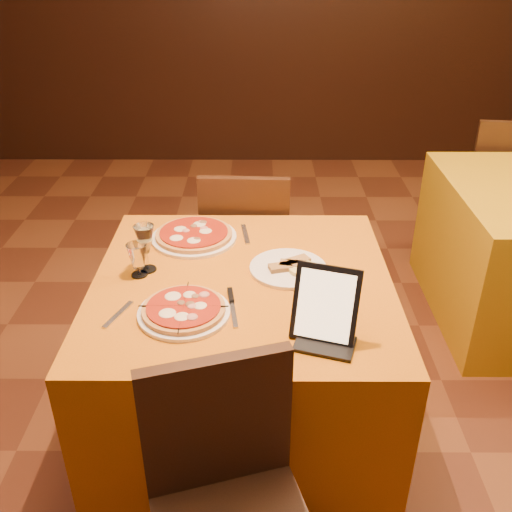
{
  "coord_description": "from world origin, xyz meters",
  "views": [
    {
      "loc": [
        -0.13,
        -1.65,
        1.86
      ],
      "look_at": [
        -0.14,
        0.12,
        0.86
      ],
      "focal_mm": 40.0,
      "sensor_mm": 36.0,
      "label": 1
    }
  ],
  "objects_px": {
    "main_table": "(244,359)",
    "water_glass": "(138,260)",
    "pizza_far": "(194,236)",
    "pizza_near": "(184,311)",
    "tablet": "(326,304)",
    "chair_side_far": "(494,183)",
    "chair_main_far": "(247,247)",
    "wine_glass": "(146,248)"
  },
  "relations": [
    {
      "from": "main_table",
      "to": "water_glass",
      "type": "relative_size",
      "value": 8.46
    },
    {
      "from": "pizza_far",
      "to": "water_glass",
      "type": "height_order",
      "value": "water_glass"
    },
    {
      "from": "pizza_near",
      "to": "tablet",
      "type": "distance_m",
      "value": 0.48
    },
    {
      "from": "main_table",
      "to": "tablet",
      "type": "xyz_separation_m",
      "value": [
        0.26,
        -0.34,
        0.49
      ]
    },
    {
      "from": "tablet",
      "to": "chair_side_far",
      "type": "bearing_deg",
      "value": 74.26
    },
    {
      "from": "chair_main_far",
      "to": "wine_glass",
      "type": "height_order",
      "value": "wine_glass"
    },
    {
      "from": "chair_main_far",
      "to": "pizza_near",
      "type": "xyz_separation_m",
      "value": [
        -0.19,
        -1.02,
        0.31
      ]
    },
    {
      "from": "chair_main_far",
      "to": "main_table",
      "type": "bearing_deg",
      "value": 92.61
    },
    {
      "from": "pizza_far",
      "to": "tablet",
      "type": "height_order",
      "value": "tablet"
    },
    {
      "from": "chair_side_far",
      "to": "water_glass",
      "type": "xyz_separation_m",
      "value": [
        -1.98,
        -1.65,
        0.36
      ]
    },
    {
      "from": "tablet",
      "to": "water_glass",
      "type": "bearing_deg",
      "value": 168.32
    },
    {
      "from": "chair_side_far",
      "to": "water_glass",
      "type": "distance_m",
      "value": 2.6
    },
    {
      "from": "tablet",
      "to": "main_table",
      "type": "bearing_deg",
      "value": 145.65
    },
    {
      "from": "main_table",
      "to": "chair_main_far",
      "type": "height_order",
      "value": "chair_main_far"
    },
    {
      "from": "pizza_far",
      "to": "wine_glass",
      "type": "height_order",
      "value": "wine_glass"
    },
    {
      "from": "pizza_far",
      "to": "chair_main_far",
      "type": "bearing_deg",
      "value": 66.23
    },
    {
      "from": "water_glass",
      "to": "pizza_far",
      "type": "bearing_deg",
      "value": 59.18
    },
    {
      "from": "water_glass",
      "to": "pizza_near",
      "type": "bearing_deg",
      "value": -52.15
    },
    {
      "from": "pizza_near",
      "to": "wine_glass",
      "type": "height_order",
      "value": "wine_glass"
    },
    {
      "from": "pizza_near",
      "to": "chair_side_far",
      "type": "bearing_deg",
      "value": 46.86
    },
    {
      "from": "chair_side_far",
      "to": "water_glass",
      "type": "height_order",
      "value": "chair_side_far"
    },
    {
      "from": "pizza_far",
      "to": "tablet",
      "type": "bearing_deg",
      "value": -54.18
    },
    {
      "from": "chair_side_far",
      "to": "pizza_near",
      "type": "xyz_separation_m",
      "value": [
        -1.78,
        -1.9,
        0.31
      ]
    },
    {
      "from": "chair_main_far",
      "to": "water_glass",
      "type": "distance_m",
      "value": 0.93
    },
    {
      "from": "wine_glass",
      "to": "tablet",
      "type": "xyz_separation_m",
      "value": [
        0.62,
        -0.4,
        0.03
      ]
    },
    {
      "from": "chair_side_far",
      "to": "wine_glass",
      "type": "bearing_deg",
      "value": 47.21
    },
    {
      "from": "wine_glass",
      "to": "water_glass",
      "type": "distance_m",
      "value": 0.06
    },
    {
      "from": "chair_side_far",
      "to": "pizza_far",
      "type": "distance_m",
      "value": 2.28
    },
    {
      "from": "pizza_near",
      "to": "wine_glass",
      "type": "relative_size",
      "value": 1.63
    },
    {
      "from": "water_glass",
      "to": "chair_side_far",
      "type": "bearing_deg",
      "value": 39.87
    },
    {
      "from": "pizza_far",
      "to": "tablet",
      "type": "relative_size",
      "value": 1.45
    },
    {
      "from": "pizza_near",
      "to": "tablet",
      "type": "relative_size",
      "value": 1.27
    },
    {
      "from": "main_table",
      "to": "chair_side_far",
      "type": "bearing_deg",
      "value": 46.48
    },
    {
      "from": "pizza_near",
      "to": "chair_main_far",
      "type": "bearing_deg",
      "value": 79.46
    },
    {
      "from": "main_table",
      "to": "wine_glass",
      "type": "height_order",
      "value": "wine_glass"
    },
    {
      "from": "wine_glass",
      "to": "water_glass",
      "type": "height_order",
      "value": "wine_glass"
    },
    {
      "from": "chair_main_far",
      "to": "water_glass",
      "type": "bearing_deg",
      "value": 66.05
    },
    {
      "from": "main_table",
      "to": "chair_main_far",
      "type": "bearing_deg",
      "value": 90.0
    },
    {
      "from": "chair_main_far",
      "to": "tablet",
      "type": "distance_m",
      "value": 1.24
    },
    {
      "from": "main_table",
      "to": "wine_glass",
      "type": "distance_m",
      "value": 0.6
    },
    {
      "from": "main_table",
      "to": "wine_glass",
      "type": "xyz_separation_m",
      "value": [
        -0.36,
        0.06,
        0.47
      ]
    },
    {
      "from": "wine_glass",
      "to": "chair_side_far",
      "type": "bearing_deg",
      "value": 39.55
    }
  ]
}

